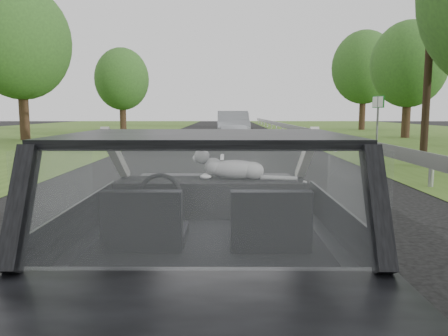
{
  "coord_description": "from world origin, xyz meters",
  "views": [
    {
      "loc": [
        0.12,
        -3.03,
        1.57
      ],
      "look_at": [
        0.11,
        0.52,
        1.11
      ],
      "focal_mm": 35.0,
      "sensor_mm": 36.0,
      "label": 1
    }
  ],
  "objects_px": {
    "other_car": "(233,125)",
    "highway_sign": "(377,121)",
    "subject_car": "(209,231)",
    "utility_pole": "(430,45)",
    "cat": "(235,168)"
  },
  "relations": [
    {
      "from": "cat",
      "to": "utility_pole",
      "type": "relative_size",
      "value": 0.09
    },
    {
      "from": "other_car",
      "to": "highway_sign",
      "type": "xyz_separation_m",
      "value": [
        6.67,
        -3.95,
        0.34
      ]
    },
    {
      "from": "other_car",
      "to": "highway_sign",
      "type": "relative_size",
      "value": 2.14
    },
    {
      "from": "cat",
      "to": "subject_car",
      "type": "bearing_deg",
      "value": -98.7
    },
    {
      "from": "other_car",
      "to": "highway_sign",
      "type": "height_order",
      "value": "highway_sign"
    },
    {
      "from": "cat",
      "to": "other_car",
      "type": "distance_m",
      "value": 20.7
    },
    {
      "from": "cat",
      "to": "utility_pole",
      "type": "height_order",
      "value": "utility_pole"
    },
    {
      "from": "subject_car",
      "to": "other_car",
      "type": "bearing_deg",
      "value": 88.6
    },
    {
      "from": "utility_pole",
      "to": "subject_car",
      "type": "bearing_deg",
      "value": -120.5
    },
    {
      "from": "other_car",
      "to": "highway_sign",
      "type": "distance_m",
      "value": 7.76
    },
    {
      "from": "subject_car",
      "to": "utility_pole",
      "type": "xyz_separation_m",
      "value": [
        6.56,
        11.14,
        2.94
      ]
    },
    {
      "from": "cat",
      "to": "other_car",
      "type": "bearing_deg",
      "value": 97.15
    },
    {
      "from": "other_car",
      "to": "utility_pole",
      "type": "relative_size",
      "value": 0.67
    },
    {
      "from": "highway_sign",
      "to": "utility_pole",
      "type": "xyz_separation_m",
      "value": [
        -0.63,
        -6.26,
        2.51
      ]
    },
    {
      "from": "subject_car",
      "to": "utility_pole",
      "type": "bearing_deg",
      "value": 59.5
    }
  ]
}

